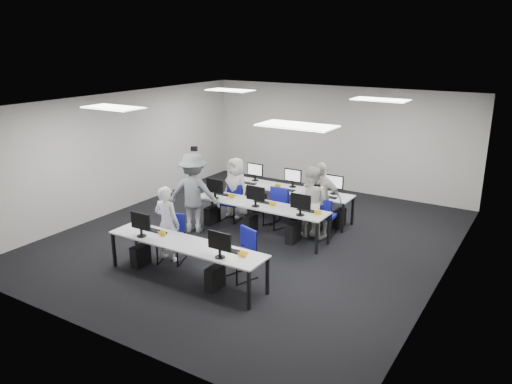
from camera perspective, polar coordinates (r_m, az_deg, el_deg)
The scene contains 23 objects.
room at distance 10.75m, azimuth -0.11°, elevation 2.22°, with size 9.00×9.02×3.00m.
ceiling_panels at distance 10.46m, azimuth -0.11°, elevation 10.10°, with size 5.20×4.60×0.02m.
desk_front at distance 9.17m, azimuth -8.07°, elevation -6.07°, with size 3.20×0.70×0.73m.
desk_mid at distance 11.15m, azimuth 0.44°, elevation -1.63°, with size 3.20×0.70×0.73m.
desk_back at distance 12.31m, azimuth 3.82°, elevation 0.16°, with size 3.20×0.70×0.73m.
equipment_front at distance 9.40m, azimuth -8.97°, elevation -7.66°, with size 2.51×0.41×1.19m.
equipment_mid at distance 11.33m, azimuth -0.44°, elevation -3.04°, with size 2.91×0.41×1.19m.
equipment_back at distance 12.34m, azimuth 4.62°, elevation -1.39°, with size 2.91×0.41×1.19m.
chair_0 at distance 10.12m, azimuth -9.61°, elevation -6.21°, with size 0.60×0.63×0.94m.
chair_1 at distance 9.30m, azimuth -1.78°, elevation -8.12°, with size 0.60×0.63×0.94m.
chair_2 at distance 12.19m, azimuth -2.82°, elevation -2.01°, with size 0.46×0.50×0.86m.
chair_3 at distance 11.79m, azimuth 2.34°, elevation -2.63°, with size 0.58×0.60×0.90m.
chair_4 at distance 11.37m, azimuth 6.81°, elevation -3.48°, with size 0.50×0.54×0.90m.
chair_5 at distance 12.55m, azimuth -1.62°, elevation -1.44°, with size 0.52×0.55×0.85m.
chair_6 at distance 11.88m, azimuth 3.09°, elevation -2.35°, with size 0.48×0.52×0.97m.
chair_7 at distance 11.40m, azimuth 7.90°, elevation -3.52°, with size 0.47×0.50×0.88m.
handbag at distance 12.00m, azimuth -5.07°, elevation 0.64°, with size 0.35×0.22×0.29m, color olive.
student_0 at distance 10.02m, azimuth -10.12°, elevation -3.57°, with size 0.56×0.37×1.54m, color silver.
student_1 at distance 11.10m, azimuth 6.33°, elevation -1.11°, with size 0.79×0.61×1.62m, color silver.
student_2 at distance 12.31m, azimuth -2.29°, elevation 0.51°, with size 0.73×0.47×1.49m, color silver.
student_3 at distance 11.18m, azimuth 7.24°, elevation -0.81°, with size 0.99×0.41×1.70m, color silver.
photographer at distance 11.37m, azimuth -7.16°, elevation -0.11°, with size 1.19×0.68×1.84m, color gray.
dslr_camera at distance 11.29m, azimuth -7.08°, elevation 4.94°, with size 0.14×0.18×0.10m, color black.
Camera 1 is at (5.47, -8.83, 4.27)m, focal length 35.00 mm.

